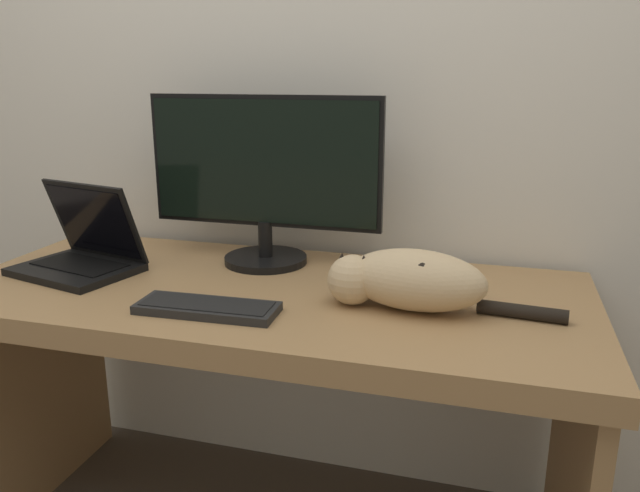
% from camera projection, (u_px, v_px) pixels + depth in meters
% --- Properties ---
extents(wall_back, '(6.40, 0.06, 2.60)m').
position_uv_depth(wall_back, '(313.00, 67.00, 1.82)').
color(wall_back, silver).
rests_on(wall_back, ground_plane).
extents(desk, '(1.60, 0.71, 0.76)m').
position_uv_depth(desk, '(268.00, 343.00, 1.62)').
color(desk, '#A37A4C').
rests_on(desk, ground_plane).
extents(monitor, '(0.66, 0.23, 0.47)m').
position_uv_depth(monitor, '(264.00, 177.00, 1.72)').
color(monitor, black).
rests_on(monitor, desk).
extents(laptop, '(0.36, 0.30, 0.24)m').
position_uv_depth(laptop, '(82.00, 254.00, 1.70)').
color(laptop, black).
rests_on(laptop, desk).
extents(external_keyboard, '(0.33, 0.13, 0.02)m').
position_uv_depth(external_keyboard, '(207.00, 308.00, 1.41)').
color(external_keyboard, black).
rests_on(external_keyboard, desk).
extents(cat, '(0.54, 0.19, 0.14)m').
position_uv_depth(cat, '(407.00, 279.00, 1.42)').
color(cat, '#D1B284').
rests_on(cat, desk).
extents(small_toy, '(0.05, 0.05, 0.05)m').
position_uv_depth(small_toy, '(414.00, 263.00, 1.69)').
color(small_toy, '#2D6BB7').
rests_on(small_toy, desk).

